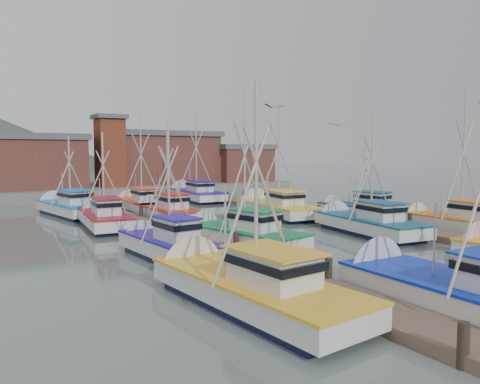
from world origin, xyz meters
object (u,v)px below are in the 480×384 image
boat_4 (236,234)px  boat_12 (139,204)px  boat_0 (462,294)px  lookout_tower (110,150)px  boat_8 (165,212)px

boat_4 → boat_12: (0.70, 17.74, -0.00)m
boat_4 → boat_12: size_ratio=1.00×
boat_0 → boat_12: bearing=90.9°
lookout_tower → boat_8: bearing=-96.1°
boat_8 → boat_12: 6.20m
boat_4 → boat_8: (0.49, 11.54, -0.01)m
boat_0 → boat_12: (0.23, 31.27, -0.00)m
boat_8 → lookout_tower: bearing=84.4°
boat_4 → boat_8: 11.55m
boat_4 → boat_0: bearing=-99.6°
boat_8 → boat_0: bearing=-89.5°
lookout_tower → boat_8: size_ratio=0.97×
lookout_tower → boat_12: 16.23m
boat_8 → boat_12: bearing=88.6°
boat_0 → boat_4: (-0.48, 13.53, 0.00)m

